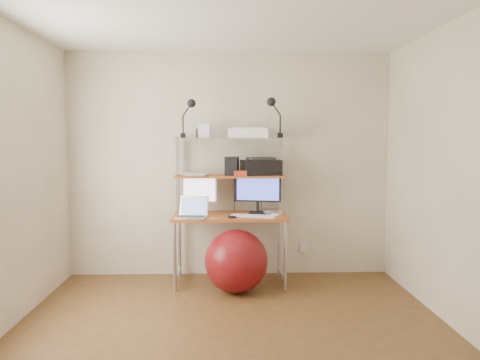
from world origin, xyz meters
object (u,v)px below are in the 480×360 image
object	(u,v)px
monitor_silver	(200,192)
exercise_ball	(236,261)
printer	(261,167)
monitor_black	(258,190)
laptop	(193,213)

from	to	relation	value
monitor_silver	exercise_ball	world-z (taller)	monitor_silver
monitor_silver	exercise_ball	bearing A→B (deg)	-55.06
printer	exercise_ball	bearing A→B (deg)	-136.46
monitor_black	laptop	world-z (taller)	monitor_black
laptop	printer	bearing A→B (deg)	36.73
laptop	exercise_ball	distance (m)	0.66
monitor_silver	laptop	distance (m)	0.33
laptop	exercise_ball	bearing A→B (deg)	-5.43
monitor_silver	laptop	xyz separation A→B (m)	(-0.06, -0.28, -0.18)
laptop	monitor_black	bearing A→B (deg)	32.83
monitor_black	exercise_ball	bearing A→B (deg)	-110.82
monitor_black	printer	world-z (taller)	printer
monitor_black	exercise_ball	xyz separation A→B (m)	(-0.24, -0.39, -0.67)
laptop	monitor_silver	bearing A→B (deg)	92.92
monitor_black	monitor_silver	bearing A→B (deg)	-173.31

